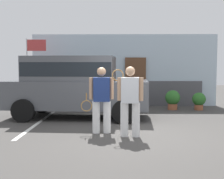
{
  "coord_description": "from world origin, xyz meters",
  "views": [
    {
      "loc": [
        -0.33,
        -7.47,
        1.72
      ],
      "look_at": [
        -0.46,
        1.2,
        1.05
      ],
      "focal_mm": 47.99,
      "sensor_mm": 36.0,
      "label": 1
    }
  ],
  "objects": [
    {
      "name": "ground_plane",
      "position": [
        0.0,
        0.0,
        0.0
      ],
      "size": [
        40.0,
        40.0,
        0.0
      ],
      "primitive_type": "plane",
      "color": "#423F3D"
    },
    {
      "name": "parked_suv",
      "position": [
        -1.72,
        2.51,
        1.15
      ],
      "size": [
        4.71,
        2.39,
        2.05
      ],
      "rotation": [
        0.0,
        0.0,
        -0.06
      ],
      "color": "#4C4F54",
      "rests_on": "ground_plane"
    },
    {
      "name": "tennis_player_man",
      "position": [
        -0.72,
        0.18,
        0.88
      ],
      "size": [
        0.89,
        0.29,
        1.7
      ],
      "rotation": [
        0.0,
        0.0,
        3.2
      ],
      "color": "white",
      "rests_on": "ground_plane"
    },
    {
      "name": "potted_plant_by_porch",
      "position": [
        1.9,
        4.4,
        0.43
      ],
      "size": [
        0.59,
        0.59,
        0.77
      ],
      "color": "#9E5638",
      "rests_on": "ground_plane"
    },
    {
      "name": "potted_plant_secondary",
      "position": [
        2.92,
        4.32,
        0.38
      ],
      "size": [
        0.52,
        0.52,
        0.69
      ],
      "color": "#9E5638",
      "rests_on": "ground_plane"
    },
    {
      "name": "flag_pole",
      "position": [
        -3.74,
        4.54,
        1.98
      ],
      "size": [
        0.8,
        0.05,
        2.84
      ],
      "color": "silver",
      "rests_on": "ground_plane"
    },
    {
      "name": "house_frontage",
      "position": [
        0.01,
        5.69,
        1.46
      ],
      "size": [
        8.0,
        0.4,
        3.1
      ],
      "color": "silver",
      "rests_on": "ground_plane"
    },
    {
      "name": "tennis_player_woman",
      "position": [
        -0.0,
        -0.2,
        0.9
      ],
      "size": [
        0.77,
        0.32,
        1.72
      ],
      "rotation": [
        0.0,
        0.0,
        3.02
      ],
      "color": "white",
      "rests_on": "ground_plane"
    },
    {
      "name": "parking_stripe_0",
      "position": [
        -2.72,
        1.5,
        0.0
      ],
      "size": [
        0.12,
        4.4,
        0.01
      ],
      "primitive_type": "cube",
      "color": "silver",
      "rests_on": "ground_plane"
    }
  ]
}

